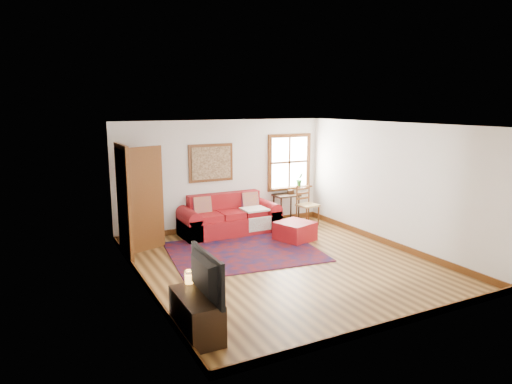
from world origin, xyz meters
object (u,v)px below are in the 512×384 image
red_leather_sofa (229,220)px  ladder_back_chair (306,203)px  red_ottoman (295,231)px  media_cabinet (196,315)px  side_table (286,199)px

red_leather_sofa → ladder_back_chair: (1.95, -0.15, 0.23)m
red_leather_sofa → red_ottoman: 1.55m
red_ottoman → ladder_back_chair: bearing=29.4°
media_cabinet → ladder_back_chair: bearing=43.2°
red_leather_sofa → ladder_back_chair: bearing=-4.4°
red_leather_sofa → ladder_back_chair: 1.97m
media_cabinet → side_table: bearing=48.0°
side_table → media_cabinet: side_table is taller
red_leather_sofa → side_table: 1.61m
red_ottoman → media_cabinet: media_cabinet is taller
side_table → media_cabinet: size_ratio=0.75×
red_ottoman → media_cabinet: size_ratio=0.73×
side_table → ladder_back_chair: size_ratio=0.75×
red_ottoman → ladder_back_chair: ladder_back_chair is taller
red_leather_sofa → red_ottoman: red_leather_sofa is taller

